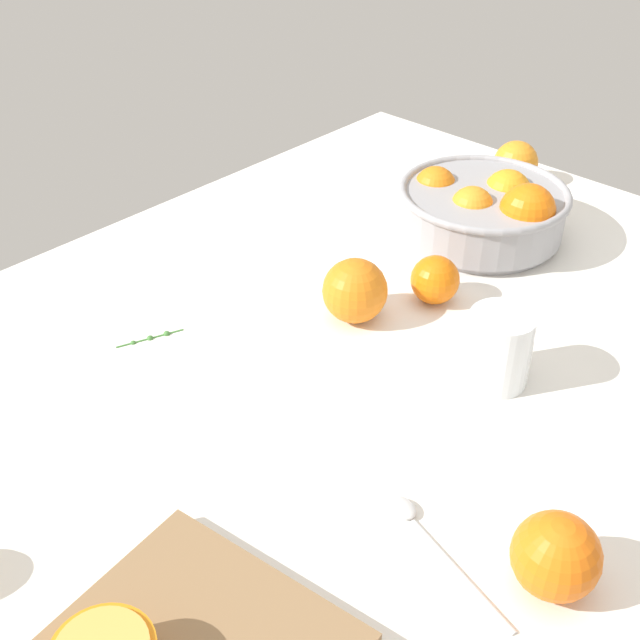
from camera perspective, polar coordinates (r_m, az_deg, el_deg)
ground_plane at (r=103.52cm, az=1.61°, el=-2.67°), size 131.46×96.75×3.00cm
fruit_bowl at (r=126.29cm, az=11.41°, el=7.59°), size 25.61×25.61×11.30cm
juice_glass at (r=97.43cm, az=12.32°, el=-2.17°), size 7.67×7.67×9.26cm
loose_orange_0 at (r=145.53cm, az=13.49°, el=10.61°), size 7.51×7.51×7.51cm
loose_orange_1 at (r=77.11cm, az=16.13°, el=-15.54°), size 7.99×7.99×7.99cm
loose_orange_2 at (r=105.72cm, az=2.45°, el=2.05°), size 8.55×8.55×8.55cm
loose_orange_4 at (r=110.70cm, az=8.02°, el=2.80°), size 6.64×6.64×6.64cm
spoon at (r=80.85cm, az=7.72°, el=-14.87°), size 6.10×17.43×1.00cm
herb_sprig_0 at (r=106.38cm, az=-11.61°, el=-1.13°), size 8.34×3.42×0.91cm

